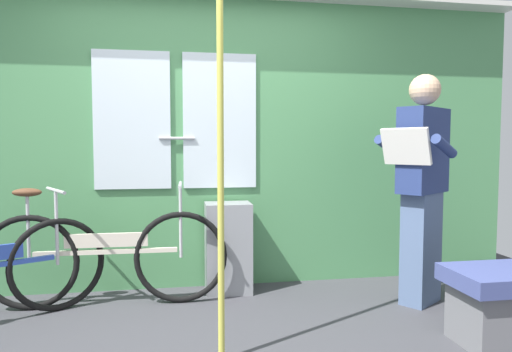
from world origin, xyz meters
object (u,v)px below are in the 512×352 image
Objects in this scene: bicycle_leaning_behind at (106,257)px; handrail_pole at (220,143)px; trash_bin_by_wall at (228,248)px; passenger_reading_newspaper at (422,184)px; bench_seat_corner at (509,304)px.

handrail_pole is (0.75, -0.99, 0.82)m from bicycle_leaning_behind.
trash_bin_by_wall is at bearing 12.66° from bicycle_leaning_behind.
handrail_pole reaches higher than bicycle_leaning_behind.
passenger_reading_newspaper is at bearing -19.88° from trash_bin_by_wall.
passenger_reading_newspaper reaches higher than trash_bin_by_wall.
passenger_reading_newspaper is 1.00m from bench_seat_corner.
trash_bin_by_wall reaches higher than bench_seat_corner.
handrail_pole is (-1.55, -0.67, 0.29)m from passenger_reading_newspaper.
trash_bin_by_wall is 1.45m from handrail_pole.
passenger_reading_newspaper is at bearing 101.20° from bench_seat_corner.
bicycle_leaning_behind is at bearing 127.23° from handrail_pole.
handrail_pole is at bearing -98.05° from trash_bin_by_wall.
handrail_pole reaches higher than passenger_reading_newspaper.
passenger_reading_newspaper reaches higher than bench_seat_corner.
bench_seat_corner is at bearing 65.60° from passenger_reading_newspaper.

